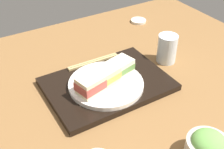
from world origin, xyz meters
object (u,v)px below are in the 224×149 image
Objects in this scene: sandwich_far at (90,85)px; salad_bowl at (207,147)px; sandwich_plate at (106,84)px; sandwich_middle at (106,76)px; sandwich_near at (120,67)px; chopsticks_pair at (93,62)px; drinking_glass at (167,49)px; small_sauce_dish at (138,21)px.

sandwich_far is 36.00cm from salad_bowl.
sandwich_middle is (-0.00, 0.00, 3.23)cm from sandwich_plate.
sandwich_middle is (6.30, 1.72, 0.00)cm from sandwich_near.
drinking_glass is at bearing 158.10° from chopsticks_pair.
small_sauce_dish is (-10.07, -31.54, -4.64)cm from drinking_glass.
sandwich_plate is 27.70cm from drinking_glass.
sandwich_far reaches higher than small_sauce_dish.
sandwich_middle reaches higher than sandwich_plate.
sandwich_near is at bearing 106.55° from chopsticks_pair.
drinking_glass reaches higher than sandwich_middle.
sandwich_near is (-6.30, -1.72, 3.23)cm from sandwich_plate.
sandwich_far is 57.62cm from small_sauce_dish.
sandwich_far is 34.10cm from drinking_glass.
salad_bowl reaches higher than sandwich_plate.
drinking_glass reaches higher than sandwich_near.
sandwich_plate is 2.62× the size of sandwich_far.
sandwich_plate reaches higher than chopsticks_pair.
sandwich_near is 6.53cm from sandwich_middle.
sandwich_plate is at bearing 78.86° from chopsticks_pair.
sandwich_plate is at bearing 8.11° from drinking_glass.
small_sauce_dish is at bearing -132.69° from sandwich_near.
drinking_glass is (-33.62, -5.61, -0.92)cm from sandwich_far.
sandwich_far is (6.30, 1.72, 0.12)cm from sandwich_middle.
small_sauce_dish is at bearing -139.62° from sandwich_far.
sandwich_far reaches higher than sandwich_near.
sandwich_middle is at bearing 15.29° from sandwich_near.
sandwich_far is at bearing -66.58° from salad_bowl.
sandwich_plate is 2.66× the size of sandwich_middle.
sandwich_plate is at bearing 15.29° from sandwich_near.
drinking_glass is at bearing -174.11° from sandwich_near.
sandwich_near is at bearing 5.89° from drinking_glass.
sandwich_near is 0.97× the size of sandwich_far.
sandwich_far is 0.86× the size of salad_bowl.
sandwich_near is 0.83× the size of salad_bowl.
sandwich_near is 0.46× the size of chopsticks_pair.
drinking_glass is at bearing -170.52° from sandwich_far.
salad_bowl is 1.02× the size of drinking_glass.
drinking_glass is (-19.34, -38.57, 1.51)cm from salad_bowl.
sandwich_near reaches higher than small_sauce_dish.
chopsticks_pair is at bearing -101.14° from sandwich_plate.
salad_bowl is at bearing 67.24° from small_sauce_dish.
small_sauce_dish is (-43.68, -37.15, -5.57)cm from sandwich_far.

